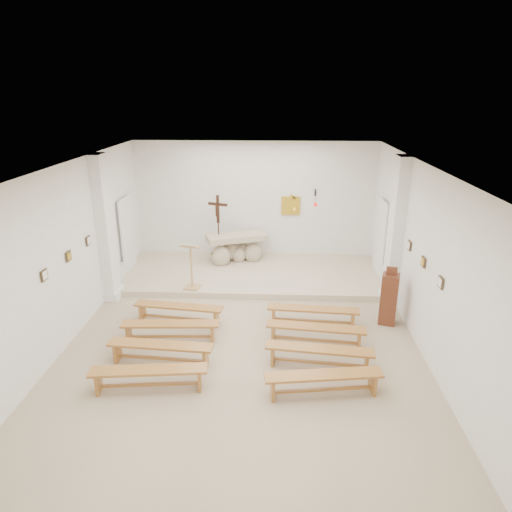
{
  "coord_description": "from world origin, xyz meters",
  "views": [
    {
      "loc": [
        0.65,
        -8.12,
        4.79
      ],
      "look_at": [
        0.19,
        1.6,
        1.28
      ],
      "focal_mm": 32.0,
      "sensor_mm": 36.0,
      "label": 1
    }
  ],
  "objects_px": {
    "donation_pedestal": "(389,299)",
    "bench_right_fourth": "(323,379)",
    "bench_left_fourth": "(149,374)",
    "altar": "(236,250)",
    "bench_left_front": "(179,309)",
    "lectern": "(191,266)",
    "bench_left_third": "(161,349)",
    "bench_right_front": "(313,312)",
    "bench_right_third": "(319,353)",
    "crucifix_stand": "(218,223)",
    "bench_left_second": "(170,328)",
    "bench_right_second": "(316,331)"
  },
  "relations": [
    {
      "from": "bench_right_second",
      "to": "bench_left_fourth",
      "type": "bearing_deg",
      "value": -144.37
    },
    {
      "from": "donation_pedestal",
      "to": "bench_right_front",
      "type": "height_order",
      "value": "donation_pedestal"
    },
    {
      "from": "altar",
      "to": "donation_pedestal",
      "type": "height_order",
      "value": "donation_pedestal"
    },
    {
      "from": "lectern",
      "to": "crucifix_stand",
      "type": "distance_m",
      "value": 2.12
    },
    {
      "from": "altar",
      "to": "bench_right_second",
      "type": "xyz_separation_m",
      "value": [
        1.98,
        -4.35,
        -0.17
      ]
    },
    {
      "from": "bench_right_second",
      "to": "bench_right_fourth",
      "type": "xyz_separation_m",
      "value": [
        0.0,
        -1.62,
        0.0
      ]
    },
    {
      "from": "donation_pedestal",
      "to": "bench_left_second",
      "type": "relative_size",
      "value": 0.66
    },
    {
      "from": "crucifix_stand",
      "to": "bench_left_front",
      "type": "height_order",
      "value": "crucifix_stand"
    },
    {
      "from": "bench_right_front",
      "to": "bench_right_second",
      "type": "relative_size",
      "value": 1.0
    },
    {
      "from": "bench_left_front",
      "to": "bench_left_fourth",
      "type": "height_order",
      "value": "same"
    },
    {
      "from": "crucifix_stand",
      "to": "altar",
      "type": "bearing_deg",
      "value": 19.65
    },
    {
      "from": "donation_pedestal",
      "to": "bench_left_third",
      "type": "distance_m",
      "value": 4.92
    },
    {
      "from": "bench_left_third",
      "to": "bench_left_second",
      "type": "bearing_deg",
      "value": 94.44
    },
    {
      "from": "crucifix_stand",
      "to": "bench_left_front",
      "type": "xyz_separation_m",
      "value": [
        -0.45,
        -3.54,
        -0.96
      ]
    },
    {
      "from": "bench_left_front",
      "to": "bench_right_second",
      "type": "distance_m",
      "value": 3.03
    },
    {
      "from": "bench_right_front",
      "to": "lectern",
      "type": "bearing_deg",
      "value": 156.71
    },
    {
      "from": "bench_left_second",
      "to": "bench_right_fourth",
      "type": "distance_m",
      "value": 3.34
    },
    {
      "from": "bench_right_front",
      "to": "bench_left_third",
      "type": "height_order",
      "value": "same"
    },
    {
      "from": "lectern",
      "to": "bench_right_front",
      "type": "bearing_deg",
      "value": -17.93
    },
    {
      "from": "lectern",
      "to": "bench_right_second",
      "type": "distance_m",
      "value": 3.76
    },
    {
      "from": "donation_pedestal",
      "to": "bench_left_front",
      "type": "distance_m",
      "value": 4.57
    },
    {
      "from": "crucifix_stand",
      "to": "bench_right_front",
      "type": "xyz_separation_m",
      "value": [
        2.47,
        -3.54,
        -0.96
      ]
    },
    {
      "from": "altar",
      "to": "bench_right_fourth",
      "type": "xyz_separation_m",
      "value": [
        1.98,
        -5.97,
        -0.17
      ]
    },
    {
      "from": "donation_pedestal",
      "to": "bench_left_third",
      "type": "height_order",
      "value": "donation_pedestal"
    },
    {
      "from": "donation_pedestal",
      "to": "bench_right_fourth",
      "type": "bearing_deg",
      "value": -105.33
    },
    {
      "from": "donation_pedestal",
      "to": "bench_right_fourth",
      "type": "xyz_separation_m",
      "value": [
        -1.64,
        -2.63,
        -0.27
      ]
    },
    {
      "from": "altar",
      "to": "bench_left_second",
      "type": "height_order",
      "value": "altar"
    },
    {
      "from": "bench_left_fourth",
      "to": "altar",
      "type": "bearing_deg",
      "value": 74.86
    },
    {
      "from": "altar",
      "to": "donation_pedestal",
      "type": "bearing_deg",
      "value": -63.24
    },
    {
      "from": "bench_left_second",
      "to": "bench_left_fourth",
      "type": "distance_m",
      "value": 1.62
    },
    {
      "from": "bench_right_third",
      "to": "altar",
      "type": "bearing_deg",
      "value": 117.62
    },
    {
      "from": "bench_right_third",
      "to": "bench_right_fourth",
      "type": "height_order",
      "value": "same"
    },
    {
      "from": "bench_left_front",
      "to": "bench_right_fourth",
      "type": "distance_m",
      "value": 3.8
    },
    {
      "from": "altar",
      "to": "bench_left_front",
      "type": "height_order",
      "value": "altar"
    },
    {
      "from": "bench_left_front",
      "to": "bench_right_second",
      "type": "bearing_deg",
      "value": -8.19
    },
    {
      "from": "lectern",
      "to": "donation_pedestal",
      "type": "relative_size",
      "value": 0.92
    },
    {
      "from": "lectern",
      "to": "bench_left_third",
      "type": "xyz_separation_m",
      "value": [
        -0.02,
        -3.15,
        -0.43
      ]
    },
    {
      "from": "lectern",
      "to": "bench_right_fourth",
      "type": "distance_m",
      "value": 4.93
    },
    {
      "from": "bench_right_fourth",
      "to": "bench_right_front",
      "type": "bearing_deg",
      "value": 82.12
    },
    {
      "from": "bench_left_fourth",
      "to": "bench_left_front",
      "type": "bearing_deg",
      "value": 83.84
    },
    {
      "from": "bench_left_fourth",
      "to": "donation_pedestal",
      "type": "bearing_deg",
      "value": 23.8
    },
    {
      "from": "bench_left_second",
      "to": "altar",
      "type": "bearing_deg",
      "value": 74.69
    },
    {
      "from": "bench_left_fourth",
      "to": "lectern",
      "type": "bearing_deg",
      "value": 83.59
    },
    {
      "from": "altar",
      "to": "lectern",
      "type": "xyz_separation_m",
      "value": [
        -0.93,
        -2.02,
        0.26
      ]
    },
    {
      "from": "bench_right_third",
      "to": "bench_left_second",
      "type": "bearing_deg",
      "value": 171.16
    },
    {
      "from": "lectern",
      "to": "bench_left_third",
      "type": "height_order",
      "value": "lectern"
    },
    {
      "from": "altar",
      "to": "donation_pedestal",
      "type": "distance_m",
      "value": 4.93
    },
    {
      "from": "lectern",
      "to": "donation_pedestal",
      "type": "height_order",
      "value": "lectern"
    },
    {
      "from": "donation_pedestal",
      "to": "bench_right_front",
      "type": "xyz_separation_m",
      "value": [
        -1.64,
        -0.2,
        -0.27
      ]
    },
    {
      "from": "lectern",
      "to": "bench_right_third",
      "type": "relative_size",
      "value": 0.61
    }
  ]
}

